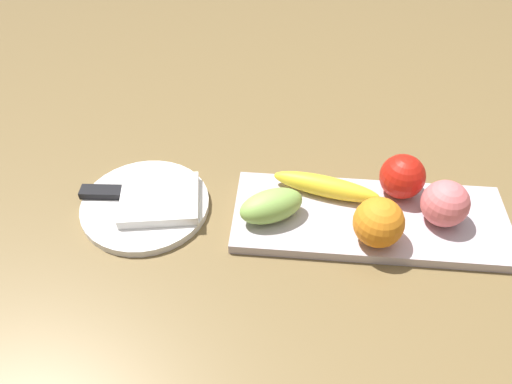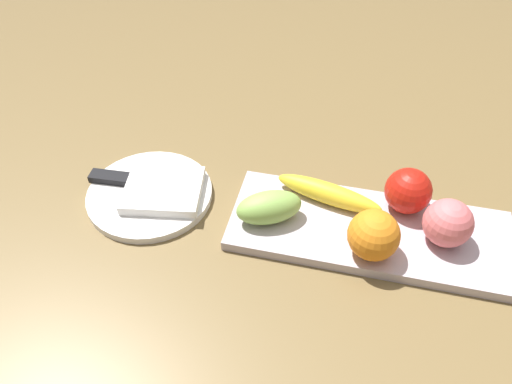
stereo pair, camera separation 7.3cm
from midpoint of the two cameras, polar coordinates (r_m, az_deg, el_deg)
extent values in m
plane|color=brown|center=(0.76, 15.17, -4.86)|extent=(2.40, 2.40, 0.00)
cube|color=#BDB1BA|center=(0.76, 15.88, -4.32)|extent=(0.42, 0.16, 0.02)
sphere|color=#B61A0F|center=(0.77, 20.03, 0.00)|extent=(0.07, 0.07, 0.07)
ellipsoid|color=yellow|center=(0.76, 11.23, -0.30)|extent=(0.17, 0.07, 0.03)
sphere|color=orange|center=(0.69, 16.60, -5.02)|extent=(0.07, 0.07, 0.07)
sphere|color=#DD696C|center=(0.74, 24.24, -3.60)|extent=(0.07, 0.07, 0.07)
ellipsoid|color=#89B751|center=(0.72, 4.45, -1.95)|extent=(0.11, 0.09, 0.05)
cylinder|color=white|center=(0.80, -9.69, -0.19)|extent=(0.20, 0.20, 0.01)
cube|color=white|center=(0.78, -8.09, 0.27)|extent=(0.14, 0.12, 0.02)
cube|color=silver|center=(0.80, -9.49, 0.74)|extent=(0.15, 0.03, 0.00)
cube|color=black|center=(0.82, -13.55, 1.45)|extent=(0.09, 0.03, 0.01)
camera|label=1|loc=(0.04, -87.13, 2.80)|focal=34.13mm
camera|label=2|loc=(0.04, 92.87, -2.80)|focal=34.13mm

